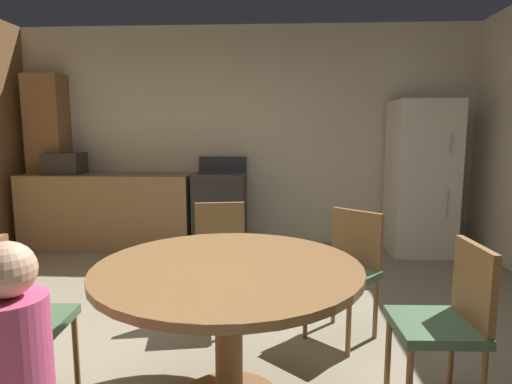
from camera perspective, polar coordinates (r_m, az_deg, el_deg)
The scene contains 12 objects.
ground_plane at distance 2.71m, azimuth -7.06°, elevation -23.29°, with size 14.00×14.00×0.00m, color gray.
wall_back at distance 5.45m, azimuth -1.46°, elevation 7.45°, with size 5.93×0.12×2.70m, color beige.
kitchen_counter at distance 5.53m, azimuth -19.03°, elevation -2.36°, with size 2.04×0.60×0.90m, color #9E754C.
pantry_column at distance 5.96m, azimuth -25.82°, elevation 3.82°, with size 0.44×0.36×2.10m, color olive.
oven_range at distance 5.17m, azimuth -4.78°, elevation -2.45°, with size 0.60×0.60×1.10m.
refrigerator at distance 5.27m, azimuth 21.19°, elevation 1.77°, with size 0.68×0.68×1.76m.
microwave at distance 5.68m, azimuth -24.23°, elevation 3.54°, with size 0.44×0.32×0.26m, color #2D2B28.
dining_table at distance 2.18m, azimuth -3.71°, elevation -13.41°, with size 1.32×1.32×0.76m.
chair_west at distance 2.54m, azimuth -29.93°, elevation -13.99°, with size 0.42×0.42×0.87m.
chair_northeast at distance 3.02m, azimuth 12.09°, elevation -9.61°, with size 0.56×0.56×0.87m.
chair_north at distance 3.25m, azimuth -4.75°, elevation -8.16°, with size 0.46×0.46×0.87m.
chair_east at distance 2.40m, azimuth 24.34°, elevation -14.94°, with size 0.41×0.41×0.87m.
Camera 1 is at (0.43, -2.28, 1.41)m, focal length 29.90 mm.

